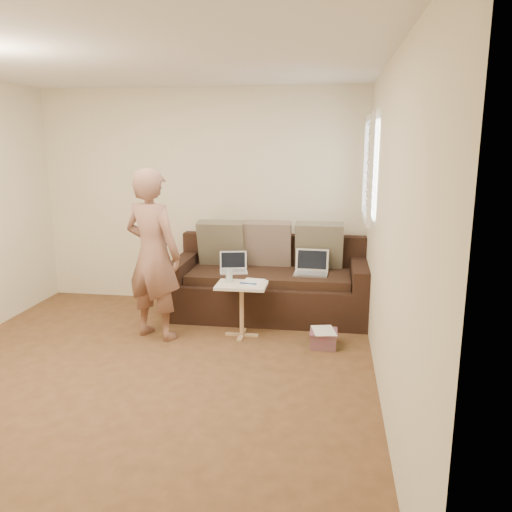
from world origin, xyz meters
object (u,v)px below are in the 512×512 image
object	(u,v)px
laptop_silver	(311,275)
striped_box	(323,338)
laptop_white	(234,272)
person	(153,255)
drinking_glass	(229,276)
sofa	(269,279)
side_table	(242,310)

from	to	relation	value
laptop_silver	striped_box	xyz separation A→B (m)	(0.17, -0.79, -0.44)
laptop_white	person	distance (m)	1.06
laptop_silver	drinking_glass	bearing A→B (deg)	-142.22
sofa	drinking_glass	xyz separation A→B (m)	(-0.34, -0.64, 0.19)
laptop_silver	person	size ratio (longest dim) A/B	0.22
laptop_silver	striped_box	world-z (taller)	laptop_silver
laptop_white	drinking_glass	distance (m)	0.55
laptop_white	striped_box	xyz separation A→B (m)	(1.04, -0.76, -0.44)
laptop_white	side_table	size ratio (longest dim) A/B	0.55
side_table	striped_box	size ratio (longest dim) A/B	2.10
person	drinking_glass	bearing A→B (deg)	-145.48
drinking_glass	striped_box	xyz separation A→B (m)	(0.98, -0.22, -0.53)
laptop_silver	drinking_glass	distance (m)	0.99
side_table	striped_box	xyz separation A→B (m)	(0.84, -0.17, -0.20)
side_table	person	bearing A→B (deg)	-170.57
sofa	drinking_glass	size ratio (longest dim) A/B	18.33
striped_box	person	bearing A→B (deg)	179.28
striped_box	drinking_glass	bearing A→B (deg)	167.19
drinking_glass	laptop_silver	bearing A→B (deg)	34.85
side_table	striped_box	bearing A→B (deg)	-11.18
person	drinking_glass	size ratio (longest dim) A/B	14.44
side_table	laptop_silver	bearing A→B (deg)	42.72
sofa	side_table	world-z (taller)	sofa
laptop_silver	striped_box	bearing A→B (deg)	-74.91
sofa	laptop_silver	bearing A→B (deg)	-9.01
side_table	striped_box	distance (m)	0.88
sofa	striped_box	distance (m)	1.13
laptop_white	striped_box	distance (m)	1.36
sofa	side_table	xyz separation A→B (m)	(-0.20, -0.70, -0.15)
laptop_white	person	bearing A→B (deg)	-146.08
side_table	drinking_glass	bearing A→B (deg)	157.76
laptop_white	side_table	bearing A→B (deg)	-85.31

